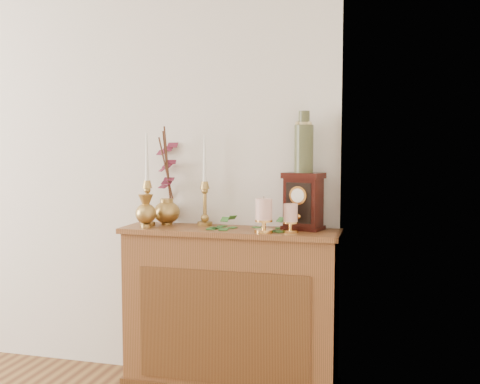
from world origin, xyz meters
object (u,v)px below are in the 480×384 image
(ginger_jar, at_px, (168,180))
(mantel_clock, at_px, (303,202))
(candlestick_center, at_px, (205,196))
(bud_vase, at_px, (146,211))
(candlestick_left, at_px, (147,195))
(ceramic_vase, at_px, (304,145))

(ginger_jar, distance_m, mantel_clock, 0.83)
(candlestick_center, distance_m, bud_vase, 0.35)
(bud_vase, height_order, ginger_jar, ginger_jar)
(candlestick_center, distance_m, ginger_jar, 0.26)
(candlestick_left, bearing_deg, ginger_jar, 53.16)
(mantel_clock, bearing_deg, candlestick_left, -159.36)
(candlestick_left, bearing_deg, bud_vase, -72.03)
(candlestick_left, relative_size, candlestick_center, 1.02)
(candlestick_left, distance_m, ginger_jar, 0.16)
(ginger_jar, height_order, mantel_clock, ginger_jar)
(candlestick_left, distance_m, candlestick_center, 0.34)
(candlestick_left, xyz_separation_m, candlestick_center, (0.32, 0.08, -0.00))
(bud_vase, bearing_deg, ceramic_vase, 10.46)
(candlestick_left, xyz_separation_m, bud_vase, (0.03, -0.08, -0.08))
(ceramic_vase, bearing_deg, mantel_clock, -105.79)
(candlestick_center, bearing_deg, bud_vase, -150.65)
(bud_vase, height_order, mantel_clock, mantel_clock)
(bud_vase, xyz_separation_m, ceramic_vase, (0.88, 0.16, 0.37))
(bud_vase, distance_m, mantel_clock, 0.89)
(candlestick_center, height_order, ceramic_vase, ceramic_vase)
(candlestick_center, bearing_deg, ginger_jar, 173.93)
(bud_vase, distance_m, ceramic_vase, 0.97)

